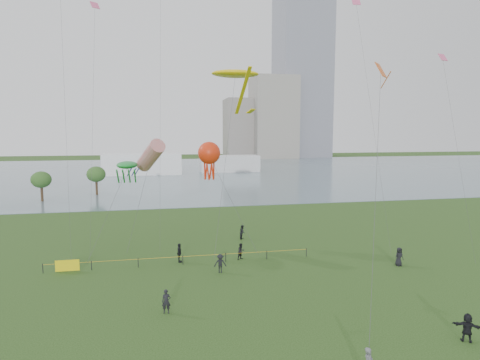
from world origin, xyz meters
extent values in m
plane|color=#1D3A12|center=(0.00, 0.00, 0.00)|extent=(400.00, 400.00, 0.00)
cube|color=slate|center=(0.00, 100.00, 0.02)|extent=(400.00, 120.00, 0.08)
cube|color=slate|center=(62.00, 168.00, 60.00)|extent=(24.00, 24.00, 120.00)
cube|color=gray|center=(46.00, 162.00, 19.00)|extent=(20.00, 20.00, 38.00)
cube|color=gray|center=(32.00, 168.00, 14.00)|extent=(16.00, 18.00, 28.00)
cube|color=white|center=(-12.00, 95.00, 3.00)|extent=(22.00, 8.00, 6.00)
cube|color=silver|center=(14.00, 98.00, 2.50)|extent=(18.00, 7.00, 5.00)
cylinder|color=#39291A|center=(-27.39, 51.19, 1.20)|extent=(0.44, 0.44, 2.40)
ellipsoid|color=#376126|center=(-27.39, 51.19, 3.89)|extent=(3.41, 3.41, 2.88)
cylinder|color=#39291A|center=(-19.11, 57.20, 1.25)|extent=(0.44, 0.44, 2.50)
ellipsoid|color=#376126|center=(-19.11, 57.20, 4.06)|extent=(3.56, 3.56, 3.00)
cylinder|color=black|center=(-16.93, 12.28, 0.42)|extent=(0.07, 0.07, 0.85)
cylinder|color=black|center=(-12.93, 12.28, 0.42)|extent=(0.07, 0.07, 0.85)
cylinder|color=black|center=(-8.93, 12.28, 0.42)|extent=(0.07, 0.07, 0.85)
cylinder|color=black|center=(-4.93, 12.28, 0.42)|extent=(0.07, 0.07, 0.85)
cylinder|color=black|center=(-0.93, 12.28, 0.42)|extent=(0.07, 0.07, 0.85)
cylinder|color=black|center=(3.07, 12.28, 0.42)|extent=(0.07, 0.07, 0.85)
cylinder|color=black|center=(7.07, 12.28, 0.42)|extent=(0.07, 0.07, 0.85)
cylinder|color=gold|center=(-4.93, 12.28, 0.75)|extent=(24.00, 0.03, 0.03)
cube|color=yellow|center=(-14.93, 12.28, 0.55)|extent=(2.00, 0.04, 1.00)
imported|color=black|center=(0.64, 12.72, 0.78)|extent=(0.96, 0.90, 1.56)
imported|color=black|center=(-1.86, 9.45, 0.82)|extent=(1.12, 0.71, 1.65)
imported|color=black|center=(-5.20, 12.96, 0.91)|extent=(0.51, 1.09, 1.81)
imported|color=black|center=(14.42, 8.11, 0.85)|extent=(0.90, 0.66, 1.70)
imported|color=black|center=(10.55, -4.73, 0.84)|extent=(1.57, 1.30, 1.69)
imported|color=black|center=(-6.55, 2.39, 0.81)|extent=(0.62, 0.43, 1.63)
imported|color=black|center=(2.24, 19.91, 0.81)|extent=(0.93, 0.99, 1.62)
cylinder|color=#3F3F42|center=(-0.15, 17.07, 9.29)|extent=(3.58, 7.95, 18.59)
ellipsoid|color=yellow|center=(1.63, 21.03, 18.58)|extent=(5.34, 3.34, 0.83)
cube|color=yellow|center=(1.63, 16.83, 16.18)|extent=(0.36, 6.98, 4.09)
cube|color=yellow|center=(1.63, 13.03, 14.08)|extent=(0.95, 0.95, 0.42)
cylinder|color=#3F3F42|center=(-9.03, 18.20, 4.84)|extent=(2.57, 2.52, 9.69)
cylinder|color=red|center=(-7.76, 19.45, 9.68)|extent=(3.45, 4.94, 3.65)
cylinder|color=#1820AD|center=(-9.16, 18.25, 8.08)|extent=(0.60, 1.13, 0.88)
cylinder|color=#1820AD|center=(-9.44, 18.63, 8.08)|extent=(0.60, 1.13, 0.88)
cylinder|color=#1820AD|center=(-9.89, 18.48, 8.08)|extent=(0.60, 1.13, 0.88)
cylinder|color=#1820AD|center=(-9.89, 18.01, 8.08)|extent=(0.60, 1.13, 0.88)
cylinder|color=#1820AD|center=(-9.44, 17.87, 8.08)|extent=(0.60, 1.13, 0.88)
cylinder|color=#3F3F42|center=(-11.88, 16.37, 4.39)|extent=(3.57, 4.62, 8.80)
ellipsoid|color=#18872E|center=(-10.11, 18.67, 8.78)|extent=(2.11, 3.81, 0.74)
cylinder|color=#18872E|center=(-10.91, 17.07, 7.78)|extent=(0.16, 1.79, 1.54)
cylinder|color=#18872E|center=(-10.36, 17.07, 7.78)|extent=(0.16, 1.79, 1.54)
cylinder|color=#18872E|center=(-9.81, 17.07, 7.78)|extent=(0.16, 1.79, 1.54)
cylinder|color=#18872E|center=(-9.26, 17.07, 7.78)|extent=(0.16, 1.79, 1.54)
cylinder|color=#3F3F42|center=(0.53, 16.60, 4.94)|extent=(4.17, 5.83, 9.90)
sphere|color=red|center=(-1.54, 19.50, 9.88)|extent=(2.44, 2.44, 2.44)
cylinder|color=red|center=(-1.04, 19.50, 8.28)|extent=(0.18, 0.54, 2.60)
cylinder|color=red|center=(-1.29, 19.94, 8.28)|extent=(0.49, 0.36, 2.61)
cylinder|color=red|center=(-1.79, 19.94, 8.28)|extent=(0.49, 0.36, 2.61)
cylinder|color=red|center=(-2.04, 19.50, 8.28)|extent=(0.18, 0.54, 2.60)
cylinder|color=red|center=(-1.79, 19.07, 8.28)|extent=(0.49, 0.36, 2.61)
cylinder|color=red|center=(-1.29, 19.07, 8.28)|extent=(0.49, 0.36, 2.61)
cylinder|color=#3F3F42|center=(8.96, 3.16, 8.89)|extent=(8.63, 14.81, 17.79)
cube|color=#E35614|center=(13.26, 10.55, 17.77)|extent=(1.64, 1.64, 1.34)
cylinder|color=#E35614|center=(13.26, 9.65, 16.77)|extent=(0.08, 1.58, 1.35)
cube|color=#E5598C|center=(14.74, 18.78, 26.33)|extent=(0.93, 0.60, 0.76)
cube|color=#E5598C|center=(21.46, 13.01, 19.63)|extent=(0.97, 0.68, 0.76)
cube|color=#E5598C|center=(-13.22, 22.76, 25.54)|extent=(1.01, 0.76, 0.76)
camera|label=1|loc=(-6.67, -23.82, 12.10)|focal=30.00mm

